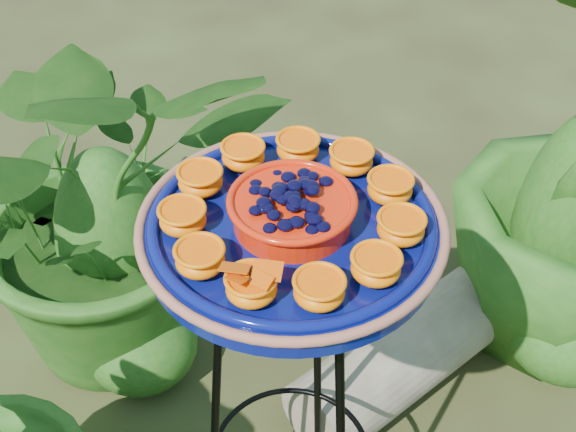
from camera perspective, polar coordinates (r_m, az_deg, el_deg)
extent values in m
torus|color=black|center=(1.22, 0.28, -2.31)|extent=(0.31, 0.31, 0.02)
cylinder|color=black|center=(1.63, 2.11, -10.15)|extent=(0.04, 0.09, 0.87)
cylinder|color=black|center=(1.54, -5.20, -14.56)|extent=(0.09, 0.04, 0.87)
cylinder|color=#070F5C|center=(1.20, 0.28, -1.21)|extent=(0.55, 0.55, 0.04)
torus|color=#9B5946|center=(1.18, 0.29, -0.58)|extent=(0.47, 0.47, 0.02)
torus|color=#070F5C|center=(1.18, 0.29, -0.44)|extent=(0.43, 0.43, 0.02)
cylinder|color=red|center=(1.17, 0.29, 0.28)|extent=(0.21, 0.21, 0.04)
torus|color=red|center=(1.15, 0.30, 1.09)|extent=(0.19, 0.19, 0.01)
ellipsoid|color=black|center=(1.15, 0.30, 1.32)|extent=(0.15, 0.15, 0.03)
ellipsoid|color=orange|center=(1.16, 8.02, -0.95)|extent=(0.07, 0.07, 0.03)
cylinder|color=orange|center=(1.15, 8.10, -0.31)|extent=(0.06, 0.06, 0.01)
ellipsoid|color=orange|center=(1.22, 7.25, 1.87)|extent=(0.07, 0.07, 0.03)
cylinder|color=orange|center=(1.21, 7.32, 2.50)|extent=(0.06, 0.06, 0.01)
ellipsoid|color=orange|center=(1.28, 4.52, 3.91)|extent=(0.07, 0.07, 0.03)
cylinder|color=orange|center=(1.26, 4.56, 4.53)|extent=(0.06, 0.06, 0.01)
ellipsoid|color=orange|center=(1.30, 0.71, 4.75)|extent=(0.07, 0.07, 0.03)
cylinder|color=orange|center=(1.29, 0.72, 5.37)|extent=(0.06, 0.06, 0.01)
ellipsoid|color=orange|center=(1.28, -3.20, 4.22)|extent=(0.07, 0.07, 0.03)
cylinder|color=orange|center=(1.27, -3.23, 4.83)|extent=(0.06, 0.06, 0.01)
ellipsoid|color=orange|center=(1.24, -6.24, 2.41)|extent=(0.07, 0.07, 0.03)
cylinder|color=orange|center=(1.23, -6.30, 3.04)|extent=(0.06, 0.06, 0.01)
ellipsoid|color=orange|center=(1.17, -7.48, -0.29)|extent=(0.07, 0.07, 0.03)
cylinder|color=orange|center=(1.16, -7.56, 0.35)|extent=(0.06, 0.06, 0.01)
ellipsoid|color=orange|center=(1.11, -6.26, -3.17)|extent=(0.07, 0.07, 0.03)
cylinder|color=orange|center=(1.10, -6.33, -2.53)|extent=(0.06, 0.06, 0.01)
ellipsoid|color=orange|center=(1.07, -2.62, -5.19)|extent=(0.07, 0.07, 0.03)
cylinder|color=orange|center=(1.05, -2.65, -4.54)|extent=(0.06, 0.06, 0.01)
ellipsoid|color=orange|center=(1.06, 2.23, -5.41)|extent=(0.07, 0.07, 0.03)
cylinder|color=orange|center=(1.05, 2.25, -4.77)|extent=(0.06, 0.06, 0.01)
ellipsoid|color=orange|center=(1.10, 6.26, -3.73)|extent=(0.07, 0.07, 0.03)
cylinder|color=orange|center=(1.08, 6.33, -3.08)|extent=(0.06, 0.06, 0.01)
cylinder|color=black|center=(1.05, -2.66, -4.17)|extent=(0.01, 0.03, 0.00)
cube|color=#FF6A05|center=(1.05, -3.82, -3.70)|extent=(0.04, 0.03, 0.01)
cube|color=#FF6A05|center=(1.04, -1.46, -3.88)|extent=(0.04, 0.03, 0.01)
cylinder|color=tan|center=(2.08, 8.26, -9.81)|extent=(0.59, 0.60, 0.21)
imported|color=#1D4F15|center=(1.97, -12.87, 1.35)|extent=(1.05, 0.98, 0.96)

